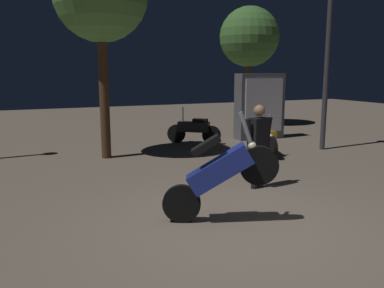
{
  "coord_description": "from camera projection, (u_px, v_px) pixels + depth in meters",
  "views": [
    {
      "loc": [
        -2.75,
        -4.72,
        2.19
      ],
      "look_at": [
        -0.17,
        1.24,
        1.0
      ],
      "focal_mm": 37.66,
      "sensor_mm": 36.0,
      "label": 1
    }
  ],
  "objects": [
    {
      "name": "motorcycle_black_parked_right",
      "position": [
        194.0,
        129.0,
        12.2
      ],
      "size": [
        1.37,
        1.09,
        1.11
      ],
      "rotation": [
        0.0,
        0.0,
        2.48
      ],
      "color": "black",
      "rests_on": "ground_plane"
    },
    {
      "name": "ground_plane",
      "position": [
        237.0,
        226.0,
        5.73
      ],
      "size": [
        40.0,
        40.0,
        0.0
      ],
      "primitive_type": "plane",
      "color": "#756656"
    },
    {
      "name": "streetlamp_far",
      "position": [
        328.0,
        39.0,
        10.83
      ],
      "size": [
        0.36,
        0.36,
        4.72
      ],
      "color": "#38383D",
      "rests_on": "ground_plane"
    },
    {
      "name": "motorcycle_orange_parked_left",
      "position": [
        264.0,
        138.0,
        10.61
      ],
      "size": [
        0.51,
        1.64,
        1.11
      ],
      "rotation": [
        0.0,
        0.0,
        4.48
      ],
      "color": "black",
      "rests_on": "ground_plane"
    },
    {
      "name": "kiosk_billboard",
      "position": [
        260.0,
        106.0,
        12.99
      ],
      "size": [
        1.61,
        0.57,
        2.1
      ],
      "rotation": [
        0.0,
        0.0,
        3.12
      ],
      "color": "#595960",
      "rests_on": "ground_plane"
    },
    {
      "name": "tree_right_bg",
      "position": [
        249.0,
        37.0,
        15.77
      ],
      "size": [
        2.33,
        2.33,
        4.66
      ],
      "color": "#4C331E",
      "rests_on": "ground_plane"
    },
    {
      "name": "motorcycle_blue_foreground",
      "position": [
        219.0,
        173.0,
        5.75
      ],
      "size": [
        1.54,
        0.81,
        1.63
      ],
      "rotation": [
        0.0,
        0.0,
        -0.45
      ],
      "color": "black",
      "rests_on": "ground_plane"
    },
    {
      "name": "person_bystander_far",
      "position": [
        259.0,
        139.0,
        7.47
      ],
      "size": [
        0.66,
        0.3,
        1.57
      ],
      "rotation": [
        0.0,
        0.0,
        1.76
      ],
      "color": "black",
      "rests_on": "ground_plane"
    }
  ]
}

